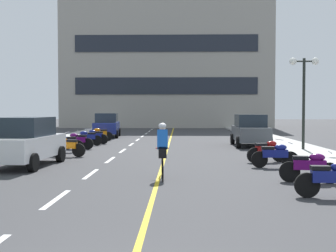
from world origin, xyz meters
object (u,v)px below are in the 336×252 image
Objects in this scene: parked_car_mid at (250,130)px; motorcycle_4 at (267,151)px; motorcycle_3 at (275,155)px; motorcycle_7 at (77,140)px; motorcycle_1 at (331,178)px; cyclist_rider at (162,149)px; motorcycle_2 at (310,167)px; motorcycle_6 at (66,143)px; motorcycle_9 at (95,136)px; parked_car_far at (107,125)px; motorcycle_10 at (100,134)px; street_lamp_mid at (304,81)px; motorcycle_5 at (67,146)px; parked_car_near at (25,142)px; motorcycle_8 at (87,138)px.

motorcycle_4 is (-0.58, -7.68, -0.44)m from parked_car_mid.
motorcycle_7 is (-8.82, 7.03, 0.00)m from motorcycle_3.
motorcycle_1 is 5.02m from cyclist_rider.
motorcycle_2 is at bearing -48.39° from motorcycle_7.
motorcycle_3 is 10.47m from motorcycle_6.
motorcycle_7 and motorcycle_9 have the same top height.
motorcycle_10 is at bearing -87.09° from parked_car_far.
motorcycle_1 and motorcycle_2 have the same top height.
motorcycle_9 is (-8.65, 9.13, 0.00)m from motorcycle_4.
street_lamp_mid reaches higher than motorcycle_10.
motorcycle_4 and motorcycle_6 have the same top height.
motorcycle_1 is 1.00× the size of motorcycle_7.
motorcycle_10 is at bearing 148.24° from street_lamp_mid.
cyclist_rider is (-6.72, -8.72, -2.62)m from street_lamp_mid.
parked_car_far is at bearing 92.15° from motorcycle_5.
parked_car_near reaches higher than motorcycle_6.
motorcycle_6 is 7.97m from motorcycle_10.
motorcycle_5 is (-8.46, 3.45, 0.00)m from motorcycle_3.
motorcycle_8 is at bearing -88.71° from parked_car_far.
parked_car_near reaches higher than motorcycle_3.
parked_car_mid and parked_car_far have the same top height.
motorcycle_5 and motorcycle_10 have the same top height.
motorcycle_2 is 12.64m from motorcycle_6.
street_lamp_mid reaches higher than parked_car_far.
motorcycle_8 is (-9.42, 0.01, -0.44)m from parked_car_mid.
motorcycle_10 is at bearing 156.86° from parked_car_mid.
motorcycle_9 is at bearing 171.05° from parked_car_mid.
motorcycle_3 is 12.83m from motorcycle_8.
motorcycle_9 is at bearing -86.78° from parked_car_far.
cyclist_rider is (4.49, -5.98, 0.41)m from motorcycle_5.
parked_car_near is 1.02× the size of parked_car_mid.
parked_car_far is 19.54m from motorcycle_3.
parked_car_far is 20.50m from cyclist_rider.
parked_car_mid is at bearing 88.17° from motorcycle_1.
motorcycle_5 is 7.32m from motorcycle_9.
motorcycle_9 is 0.94× the size of cyclist_rider.
parked_car_near is 2.53× the size of motorcycle_5.
motorcycle_4 is at bearing -12.04° from motorcycle_5.
cyclist_rider is (-4.59, -11.85, -0.03)m from parked_car_mid.
motorcycle_6 is at bearing 122.44° from cyclist_rider.
motorcycle_4 is 11.72m from motorcycle_8.
motorcycle_9 is (-9.23, 1.45, -0.44)m from parked_car_mid.
parked_car_mid is 2.48× the size of motorcycle_3.
parked_car_mid is at bearing 85.70° from motorcycle_4.
street_lamp_mid is at bearing 4.02° from motorcycle_6.
motorcycle_6 is at bearing 137.17° from motorcycle_2.
motorcycle_6 and motorcycle_7 have the same top height.
cyclist_rider is (-4.01, -4.16, 0.41)m from motorcycle_4.
motorcycle_2 and motorcycle_5 have the same top height.
motorcycle_9 is (0.53, 10.59, -0.44)m from parked_car_near.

